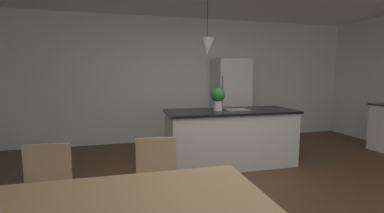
# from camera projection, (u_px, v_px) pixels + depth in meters

# --- Properties ---
(ground_plane) EXTENTS (10.00, 8.40, 0.04)m
(ground_plane) POSITION_uv_depth(u_px,v_px,m) (245.00, 209.00, 2.94)
(ground_plane) COLOR #4C301E
(wall_back_kitchen) EXTENTS (10.00, 0.12, 2.70)m
(wall_back_kitchen) POSITION_uv_depth(u_px,v_px,m) (183.00, 80.00, 5.92)
(wall_back_kitchen) COLOR white
(wall_back_kitchen) RESTS_ON ground_plane
(chair_far_left) EXTENTS (0.42, 0.42, 0.87)m
(chair_far_left) POSITION_uv_depth(u_px,v_px,m) (44.00, 195.00, 2.19)
(chair_far_left) COLOR tan
(chair_far_left) RESTS_ON ground_plane
(chair_far_right) EXTENTS (0.43, 0.43, 0.87)m
(chair_far_right) POSITION_uv_depth(u_px,v_px,m) (157.00, 183.00, 2.42)
(chair_far_right) COLOR tan
(chair_far_right) RESTS_ON ground_plane
(kitchen_island) EXTENTS (2.09, 0.83, 0.91)m
(kitchen_island) POSITION_uv_depth(u_px,v_px,m) (230.00, 137.00, 4.30)
(kitchen_island) COLOR silver
(kitchen_island) RESTS_ON ground_plane
(refrigerator) EXTENTS (0.72, 0.67, 1.81)m
(refrigerator) POSITION_uv_depth(u_px,v_px,m) (231.00, 101.00, 5.83)
(refrigerator) COLOR silver
(refrigerator) RESTS_ON ground_plane
(pendant_over_island_main) EXTENTS (0.21, 0.21, 0.94)m
(pendant_over_island_main) POSITION_uv_depth(u_px,v_px,m) (207.00, 46.00, 4.04)
(pendant_over_island_main) COLOR black
(potted_plant_on_island) EXTENTS (0.23, 0.23, 0.37)m
(potted_plant_on_island) POSITION_uv_depth(u_px,v_px,m) (218.00, 97.00, 4.17)
(potted_plant_on_island) COLOR beige
(potted_plant_on_island) RESTS_ON kitchen_island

